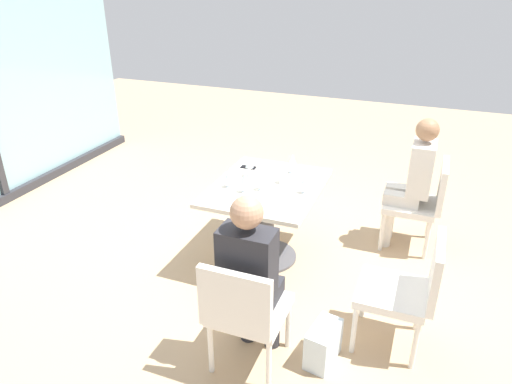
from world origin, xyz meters
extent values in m
plane|color=tan|center=(0.00, 0.00, 0.00)|extent=(12.00, 12.00, 0.00)
cube|color=#2D2D33|center=(0.00, 3.17, 0.05)|extent=(4.40, 0.10, 0.10)
cube|color=silver|center=(0.00, 0.00, 0.71)|extent=(1.11, 0.90, 0.04)
cylinder|color=#4C4C51|center=(0.00, 0.00, 0.35)|extent=(0.14, 0.14, 0.69)
cylinder|color=#4C4C51|center=(0.00, 0.00, 0.01)|extent=(0.56, 0.56, 0.02)
cube|color=silver|center=(-1.21, -0.33, 0.42)|extent=(0.46, 0.46, 0.06)
cube|color=silver|center=(-1.46, -0.33, 0.66)|extent=(0.05, 0.46, 0.42)
cylinder|color=silver|center=(-1.01, -0.53, 0.20)|extent=(0.04, 0.04, 0.39)
cylinder|color=silver|center=(-1.01, -0.13, 0.20)|extent=(0.04, 0.04, 0.39)
cylinder|color=silver|center=(-1.41, -0.53, 0.20)|extent=(0.04, 0.04, 0.39)
cylinder|color=silver|center=(-1.41, -0.13, 0.20)|extent=(0.04, 0.04, 0.39)
cube|color=silver|center=(0.70, -1.17, 0.42)|extent=(0.46, 0.46, 0.06)
cube|color=silver|center=(0.70, -1.42, 0.66)|extent=(0.46, 0.05, 0.42)
cylinder|color=silver|center=(0.90, -0.97, 0.20)|extent=(0.04, 0.04, 0.39)
cylinder|color=silver|center=(0.50, -0.97, 0.20)|extent=(0.04, 0.04, 0.39)
cylinder|color=silver|center=(0.90, -1.37, 0.20)|extent=(0.04, 0.04, 0.39)
cylinder|color=silver|center=(0.50, -1.37, 0.20)|extent=(0.04, 0.04, 0.39)
cube|color=silver|center=(-0.70, -1.17, 0.42)|extent=(0.46, 0.46, 0.06)
cube|color=silver|center=(-0.70, -1.42, 0.66)|extent=(0.46, 0.05, 0.42)
cylinder|color=silver|center=(-0.50, -0.97, 0.20)|extent=(0.04, 0.04, 0.39)
cylinder|color=silver|center=(-0.90, -0.97, 0.20)|extent=(0.04, 0.04, 0.39)
cylinder|color=silver|center=(-0.50, -1.37, 0.20)|extent=(0.04, 0.04, 0.39)
cylinder|color=silver|center=(-0.90, -1.37, 0.20)|extent=(0.04, 0.04, 0.39)
cylinder|color=#28282D|center=(-1.04, -0.42, 0.23)|extent=(0.11, 0.11, 0.45)
cube|color=#28282D|center=(-1.13, -0.42, 0.51)|extent=(0.32, 0.13, 0.11)
cylinder|color=#28282D|center=(-1.04, -0.24, 0.23)|extent=(0.11, 0.11, 0.45)
cube|color=#28282D|center=(-1.13, -0.24, 0.51)|extent=(0.32, 0.13, 0.11)
cube|color=#28282D|center=(-1.26, -0.33, 0.80)|extent=(0.20, 0.34, 0.48)
sphere|color=tan|center=(-1.26, -0.33, 1.16)|extent=(0.20, 0.20, 0.20)
cylinder|color=silver|center=(0.79, -0.99, 0.23)|extent=(0.11, 0.11, 0.45)
cube|color=silver|center=(0.79, -1.09, 0.51)|extent=(0.13, 0.32, 0.11)
cylinder|color=silver|center=(0.61, -0.99, 0.23)|extent=(0.11, 0.11, 0.45)
cube|color=silver|center=(0.61, -1.09, 0.51)|extent=(0.13, 0.32, 0.11)
cube|color=silver|center=(0.70, -1.22, 0.80)|extent=(0.34, 0.20, 0.48)
sphere|color=#936B4C|center=(0.70, -1.22, 1.16)|extent=(0.20, 0.20, 0.20)
cylinder|color=silver|center=(0.13, 0.21, 0.73)|extent=(0.06, 0.06, 0.00)
cylinder|color=silver|center=(0.13, 0.21, 0.78)|extent=(0.01, 0.01, 0.08)
cone|color=silver|center=(0.13, 0.21, 0.87)|extent=(0.07, 0.07, 0.09)
cylinder|color=silver|center=(-0.19, 0.12, 0.73)|extent=(0.06, 0.06, 0.00)
cylinder|color=silver|center=(-0.19, 0.12, 0.78)|extent=(0.01, 0.01, 0.08)
cone|color=silver|center=(-0.19, 0.12, 0.87)|extent=(0.07, 0.07, 0.09)
cylinder|color=silver|center=(0.34, -0.12, 0.73)|extent=(0.06, 0.06, 0.00)
cylinder|color=silver|center=(0.34, -0.12, 0.78)|extent=(0.01, 0.01, 0.08)
cone|color=silver|center=(0.34, -0.12, 0.87)|extent=(0.07, 0.07, 0.09)
cylinder|color=silver|center=(-0.10, 0.01, 0.73)|extent=(0.06, 0.06, 0.00)
cylinder|color=silver|center=(-0.10, 0.01, 0.78)|extent=(0.01, 0.01, 0.08)
cone|color=silver|center=(-0.10, 0.01, 0.87)|extent=(0.07, 0.07, 0.09)
cylinder|color=silver|center=(-0.03, -0.35, 0.73)|extent=(0.06, 0.06, 0.00)
cylinder|color=silver|center=(-0.03, -0.35, 0.78)|extent=(0.01, 0.01, 0.08)
cone|color=silver|center=(-0.03, -0.35, 0.87)|extent=(0.07, 0.07, 0.09)
cylinder|color=silver|center=(-0.15, 0.29, 0.73)|extent=(0.06, 0.06, 0.00)
cylinder|color=silver|center=(-0.15, 0.29, 0.78)|extent=(0.01, 0.01, 0.08)
cone|color=silver|center=(-0.15, 0.29, 0.87)|extent=(0.07, 0.07, 0.09)
cylinder|color=white|center=(0.10, -0.11, 0.78)|extent=(0.08, 0.08, 0.09)
cube|color=black|center=(0.31, 0.30, 0.73)|extent=(0.08, 0.15, 0.01)
cube|color=silver|center=(-1.05, -0.79, 0.14)|extent=(0.32, 0.21, 0.28)
camera|label=1|loc=(-3.47, -1.25, 2.43)|focal=33.05mm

